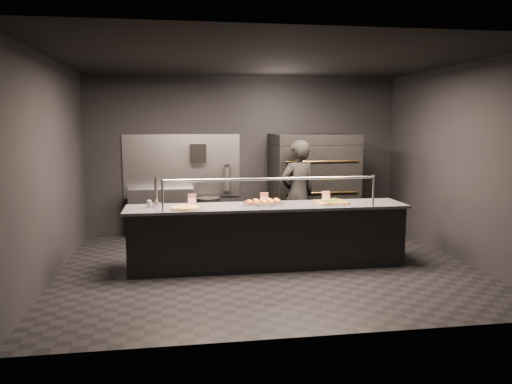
{
  "coord_description": "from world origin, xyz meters",
  "views": [
    {
      "loc": [
        -1.3,
        -7.08,
        2.11
      ],
      "look_at": [
        -0.14,
        0.2,
        1.09
      ],
      "focal_mm": 35.0,
      "sensor_mm": 36.0,
      "label": 1
    }
  ],
  "objects_px": {
    "square_pizza": "(331,202)",
    "trash_bin": "(208,217)",
    "slider_tray_b": "(267,202)",
    "fire_extinguisher": "(227,178)",
    "slider_tray_a": "(260,203)",
    "service_counter": "(267,236)",
    "prep_shelf": "(162,212)",
    "towel_dispenser": "(198,153)",
    "pizza_oven": "(312,185)",
    "worker": "(298,194)",
    "beer_tap": "(156,198)",
    "round_pizza": "(186,208)"
  },
  "relations": [
    {
      "from": "pizza_oven",
      "to": "prep_shelf",
      "type": "relative_size",
      "value": 1.59
    },
    {
      "from": "fire_extinguisher",
      "to": "slider_tray_a",
      "type": "relative_size",
      "value": 0.93
    },
    {
      "from": "slider_tray_b",
      "to": "trash_bin",
      "type": "bearing_deg",
      "value": 110.48
    },
    {
      "from": "beer_tap",
      "to": "worker",
      "type": "relative_size",
      "value": 0.26
    },
    {
      "from": "pizza_oven",
      "to": "towel_dispenser",
      "type": "distance_m",
      "value": 2.23
    },
    {
      "from": "service_counter",
      "to": "trash_bin",
      "type": "height_order",
      "value": "service_counter"
    },
    {
      "from": "round_pizza",
      "to": "towel_dispenser",
      "type": "bearing_deg",
      "value": 83.39
    },
    {
      "from": "slider_tray_b",
      "to": "trash_bin",
      "type": "distance_m",
      "value": 2.21
    },
    {
      "from": "slider_tray_a",
      "to": "worker",
      "type": "distance_m",
      "value": 1.29
    },
    {
      "from": "prep_shelf",
      "to": "worker",
      "type": "bearing_deg",
      "value": -28.86
    },
    {
      "from": "prep_shelf",
      "to": "slider_tray_b",
      "type": "xyz_separation_m",
      "value": [
        1.61,
        -2.19,
        0.5
      ]
    },
    {
      "from": "prep_shelf",
      "to": "service_counter",
      "type": "bearing_deg",
      "value": -55.41
    },
    {
      "from": "prep_shelf",
      "to": "round_pizza",
      "type": "bearing_deg",
      "value": -80.57
    },
    {
      "from": "slider_tray_b",
      "to": "worker",
      "type": "relative_size",
      "value": 0.28
    },
    {
      "from": "service_counter",
      "to": "pizza_oven",
      "type": "distance_m",
      "value": 2.3
    },
    {
      "from": "pizza_oven",
      "to": "fire_extinguisher",
      "type": "distance_m",
      "value": 1.63
    },
    {
      "from": "towel_dispenser",
      "to": "trash_bin",
      "type": "xyz_separation_m",
      "value": [
        0.17,
        -0.26,
        -1.18
      ]
    },
    {
      "from": "prep_shelf",
      "to": "trash_bin",
      "type": "height_order",
      "value": "prep_shelf"
    },
    {
      "from": "service_counter",
      "to": "square_pizza",
      "type": "bearing_deg",
      "value": 0.5
    },
    {
      "from": "fire_extinguisher",
      "to": "worker",
      "type": "bearing_deg",
      "value": -51.92
    },
    {
      "from": "towel_dispenser",
      "to": "round_pizza",
      "type": "xyz_separation_m",
      "value": [
        -0.29,
        -2.52,
        -0.61
      ]
    },
    {
      "from": "towel_dispenser",
      "to": "slider_tray_b",
      "type": "height_order",
      "value": "towel_dispenser"
    },
    {
      "from": "towel_dispenser",
      "to": "square_pizza",
      "type": "distance_m",
      "value": 3.09
    },
    {
      "from": "beer_tap",
      "to": "slider_tray_a",
      "type": "height_order",
      "value": "beer_tap"
    },
    {
      "from": "fire_extinguisher",
      "to": "beer_tap",
      "type": "relative_size",
      "value": 1.06
    },
    {
      "from": "pizza_oven",
      "to": "slider_tray_a",
      "type": "bearing_deg",
      "value": -124.96
    },
    {
      "from": "fire_extinguisher",
      "to": "square_pizza",
      "type": "relative_size",
      "value": 0.95
    },
    {
      "from": "pizza_oven",
      "to": "worker",
      "type": "distance_m",
      "value": 0.98
    },
    {
      "from": "towel_dispenser",
      "to": "worker",
      "type": "height_order",
      "value": "worker"
    },
    {
      "from": "fire_extinguisher",
      "to": "slider_tray_a",
      "type": "distance_m",
      "value": 2.38
    },
    {
      "from": "slider_tray_a",
      "to": "trash_bin",
      "type": "bearing_deg",
      "value": 106.91
    },
    {
      "from": "towel_dispenser",
      "to": "slider_tray_b",
      "type": "distance_m",
      "value": 2.51
    },
    {
      "from": "slider_tray_b",
      "to": "trash_bin",
      "type": "xyz_separation_m",
      "value": [
        -0.75,
        2.0,
        -0.58
      ]
    },
    {
      "from": "square_pizza",
      "to": "worker",
      "type": "relative_size",
      "value": 0.29
    },
    {
      "from": "square_pizza",
      "to": "fire_extinguisher",
      "type": "bearing_deg",
      "value": 118.91
    },
    {
      "from": "beer_tap",
      "to": "square_pizza",
      "type": "xyz_separation_m",
      "value": [
        2.57,
        -0.04,
        -0.12
      ]
    },
    {
      "from": "trash_bin",
      "to": "towel_dispenser",
      "type": "bearing_deg",
      "value": 122.21
    },
    {
      "from": "beer_tap",
      "to": "slider_tray_b",
      "type": "height_order",
      "value": "beer_tap"
    },
    {
      "from": "fire_extinguisher",
      "to": "slider_tray_a",
      "type": "height_order",
      "value": "fire_extinguisher"
    },
    {
      "from": "prep_shelf",
      "to": "fire_extinguisher",
      "type": "height_order",
      "value": "fire_extinguisher"
    },
    {
      "from": "square_pizza",
      "to": "towel_dispenser",
      "type": "bearing_deg",
      "value": 128.15
    },
    {
      "from": "towel_dispenser",
      "to": "fire_extinguisher",
      "type": "bearing_deg",
      "value": 1.04
    },
    {
      "from": "service_counter",
      "to": "fire_extinguisher",
      "type": "distance_m",
      "value": 2.5
    },
    {
      "from": "round_pizza",
      "to": "square_pizza",
      "type": "height_order",
      "value": "square_pizza"
    },
    {
      "from": "square_pizza",
      "to": "trash_bin",
      "type": "height_order",
      "value": "square_pizza"
    },
    {
      "from": "fire_extinguisher",
      "to": "slider_tray_b",
      "type": "bearing_deg",
      "value": -80.95
    },
    {
      "from": "service_counter",
      "to": "square_pizza",
      "type": "height_order",
      "value": "service_counter"
    },
    {
      "from": "pizza_oven",
      "to": "prep_shelf",
      "type": "distance_m",
      "value": 2.88
    },
    {
      "from": "pizza_oven",
      "to": "slider_tray_a",
      "type": "xyz_separation_m",
      "value": [
        -1.3,
        -1.86,
        -0.02
      ]
    },
    {
      "from": "service_counter",
      "to": "fire_extinguisher",
      "type": "height_order",
      "value": "service_counter"
    }
  ]
}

